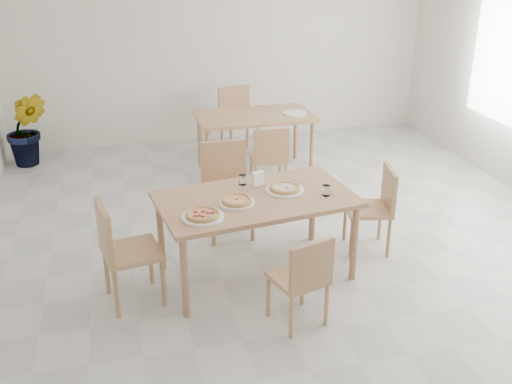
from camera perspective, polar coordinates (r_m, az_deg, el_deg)
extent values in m
plane|color=beige|center=(5.85, 3.23, -5.29)|extent=(7.00, 7.00, 0.00)
plane|color=silver|center=(8.65, -3.41, 14.09)|extent=(6.00, 0.00, 6.00)
cube|color=#A47754|center=(5.08, 0.00, -0.69)|extent=(1.77, 1.16, 0.04)
cylinder|color=#A47754|center=(4.72, -6.80, -8.10)|extent=(0.06, 0.06, 0.71)
cylinder|color=#A47754|center=(5.24, 9.35, -4.82)|extent=(0.06, 0.06, 0.71)
cylinder|color=#A47754|center=(5.39, -9.07, -3.93)|extent=(0.06, 0.06, 0.71)
cylinder|color=#A47754|center=(5.86, 5.42, -1.42)|extent=(0.06, 0.06, 0.71)
cube|color=tan|center=(4.63, 4.01, -8.16)|extent=(0.47, 0.47, 0.04)
cube|color=tan|center=(4.41, 5.34, -6.96)|extent=(0.37, 0.14, 0.36)
cylinder|color=tan|center=(4.93, 4.44, -8.80)|extent=(0.03, 0.03, 0.37)
cylinder|color=tan|center=(4.78, 1.19, -9.88)|extent=(0.03, 0.03, 0.37)
cylinder|color=tan|center=(4.71, 6.72, -10.59)|extent=(0.03, 0.03, 0.37)
cylinder|color=tan|center=(4.55, 3.38, -11.81)|extent=(0.03, 0.03, 0.37)
cube|color=tan|center=(5.89, -2.65, 0.04)|extent=(0.47, 0.47, 0.04)
cube|color=tan|center=(5.99, -3.12, 2.91)|extent=(0.46, 0.05, 0.44)
cylinder|color=tan|center=(5.79, -4.09, -3.13)|extent=(0.04, 0.04, 0.45)
cylinder|color=tan|center=(5.86, -0.32, -2.70)|extent=(0.04, 0.04, 0.45)
cylinder|color=tan|center=(6.14, -4.79, -1.53)|extent=(0.04, 0.04, 0.45)
cylinder|color=tan|center=(6.21, -1.23, -1.15)|extent=(0.04, 0.04, 0.45)
cube|color=tan|center=(4.94, -11.71, -5.60)|extent=(0.52, 0.52, 0.04)
cube|color=tan|center=(4.80, -14.25, -3.62)|extent=(0.12, 0.44, 0.42)
cylinder|color=tan|center=(4.94, -8.81, -8.58)|extent=(0.04, 0.04, 0.43)
cylinder|color=tan|center=(5.25, -9.98, -6.55)|extent=(0.04, 0.04, 0.43)
cylinder|color=tan|center=(4.87, -13.14, -9.44)|extent=(0.04, 0.04, 0.43)
cylinder|color=tan|center=(5.19, -14.04, -7.32)|extent=(0.04, 0.04, 0.43)
cube|color=tan|center=(5.74, 10.61, -1.62)|extent=(0.48, 0.48, 0.04)
cube|color=tan|center=(5.70, 12.57, 0.36)|extent=(0.12, 0.41, 0.39)
cylinder|color=tan|center=(5.95, 8.47, -2.85)|extent=(0.03, 0.03, 0.40)
cylinder|color=tan|center=(5.64, 9.09, -4.42)|extent=(0.03, 0.03, 0.40)
cylinder|color=tan|center=(6.02, 11.73, -2.76)|extent=(0.03, 0.03, 0.40)
cylinder|color=tan|center=(5.72, 12.52, -4.30)|extent=(0.03, 0.03, 0.40)
cylinder|color=white|center=(4.95, -1.85, -1.02)|extent=(0.30, 0.30, 0.02)
cylinder|color=white|center=(5.19, 2.75, 0.17)|extent=(0.33, 0.33, 0.02)
cylinder|color=white|center=(4.72, -5.08, -2.38)|extent=(0.34, 0.34, 0.02)
cylinder|color=#E9BE6D|center=(4.95, -1.85, -0.86)|extent=(0.31, 0.31, 0.01)
torus|color=#E9BE6D|center=(4.94, -1.85, -0.76)|extent=(0.31, 0.31, 0.03)
cylinder|color=#DD4B27|center=(4.94, -1.85, -0.77)|extent=(0.24, 0.24, 0.01)
ellipsoid|color=#265F15|center=(4.94, -1.85, -0.69)|extent=(0.05, 0.05, 0.01)
cylinder|color=#E9BE6D|center=(5.19, 2.76, 0.32)|extent=(0.32, 0.32, 0.01)
torus|color=#E9BE6D|center=(5.18, 2.76, 0.42)|extent=(0.33, 0.33, 0.03)
cylinder|color=beige|center=(5.18, 2.76, 0.41)|extent=(0.25, 0.25, 0.01)
cylinder|color=#E9BE6D|center=(4.72, -5.09, -2.22)|extent=(0.30, 0.30, 0.01)
torus|color=#E9BE6D|center=(4.71, -5.09, -2.11)|extent=(0.30, 0.30, 0.03)
cylinder|color=#DD4B27|center=(4.71, -5.09, -2.12)|extent=(0.24, 0.24, 0.01)
cylinder|color=white|center=(5.31, -1.29, 1.17)|extent=(0.07, 0.07, 0.09)
cylinder|color=white|center=(5.12, 6.69, 0.15)|extent=(0.07, 0.07, 0.09)
cube|color=silver|center=(5.29, 0.19, 0.64)|extent=(0.14, 0.10, 0.01)
cube|color=white|center=(5.26, 0.19, 1.32)|extent=(0.12, 0.08, 0.12)
cube|color=silver|center=(5.19, 7.38, -0.08)|extent=(0.04, 0.18, 0.01)
cube|color=silver|center=(5.47, 3.45, 1.35)|extent=(0.07, 0.18, 0.01)
cube|color=tan|center=(7.42, -0.12, 7.23)|extent=(1.43, 0.82, 0.04)
cylinder|color=tan|center=(7.11, -4.54, 3.22)|extent=(0.06, 0.06, 0.71)
cylinder|color=tan|center=(7.41, 5.35, 4.03)|extent=(0.06, 0.06, 0.71)
cylinder|color=tan|center=(7.74, -5.37, 4.90)|extent=(0.06, 0.06, 0.71)
cylinder|color=tan|center=(8.01, 3.81, 5.61)|extent=(0.06, 0.06, 0.71)
cube|color=tan|center=(6.94, 1.18, 3.29)|extent=(0.43, 0.43, 0.04)
cube|color=tan|center=(6.70, 1.47, 4.45)|extent=(0.40, 0.07, 0.38)
cylinder|color=tan|center=(7.21, 2.28, 2.22)|extent=(0.03, 0.03, 0.39)
cylinder|color=tan|center=(7.15, -0.43, 2.07)|extent=(0.03, 0.03, 0.39)
cylinder|color=tan|center=(6.90, 2.83, 1.19)|extent=(0.03, 0.03, 0.39)
cylinder|color=tan|center=(6.84, 0.00, 1.02)|extent=(0.03, 0.03, 0.39)
cube|color=tan|center=(8.17, -1.61, 6.73)|extent=(0.50, 0.50, 0.04)
cube|color=tan|center=(8.29, -2.11, 8.64)|extent=(0.44, 0.10, 0.42)
cylinder|color=tan|center=(8.02, -2.39, 4.60)|extent=(0.04, 0.04, 0.43)
cylinder|color=tan|center=(8.14, 0.13, 4.93)|extent=(0.04, 0.04, 0.43)
cylinder|color=tan|center=(8.36, -3.27, 5.38)|extent=(0.04, 0.04, 0.43)
cylinder|color=tan|center=(8.48, -0.83, 5.69)|extent=(0.04, 0.04, 0.43)
cylinder|color=white|center=(7.46, 3.70, 7.50)|extent=(0.29, 0.29, 0.02)
imported|color=#2A5A1B|center=(8.28, -20.98, 5.60)|extent=(0.54, 0.44, 0.97)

